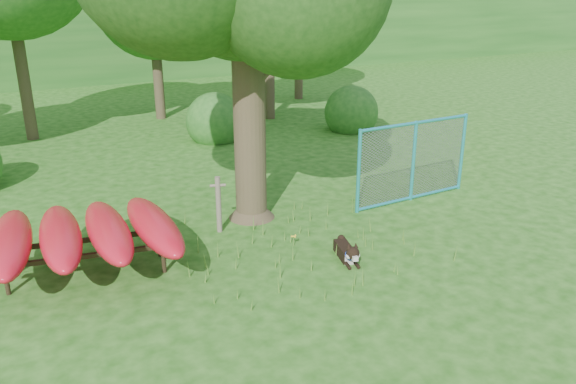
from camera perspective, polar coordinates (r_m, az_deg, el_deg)
ground at (r=9.51m, az=2.55°, el=-8.02°), size 80.00×80.00×0.00m
wooden_post at (r=10.84m, az=-7.07°, el=-1.12°), size 0.31×0.15×1.12m
kayak_rack at (r=9.67m, az=-19.96°, el=-4.00°), size 3.01×3.22×0.95m
husky_dog at (r=9.84m, az=6.06°, el=-6.10°), size 0.47×0.96×0.44m
fence_section at (r=12.64m, az=12.62°, el=3.07°), size 3.09×0.13×3.01m
wildflower_clump at (r=10.31m, az=0.59°, el=-4.61°), size 0.10×0.10×0.22m
bg_tree_c at (r=20.99m, az=-13.63°, el=18.33°), size 4.00×4.00×6.12m
shrub_right at (r=19.21m, az=6.38°, el=6.27°), size 1.80×1.80×1.80m
shrub_mid at (r=17.92m, az=-7.35°, el=5.26°), size 1.80×1.80×1.80m
wooded_hillside at (r=35.42m, az=-23.17°, el=15.90°), size 80.00×12.00×6.00m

